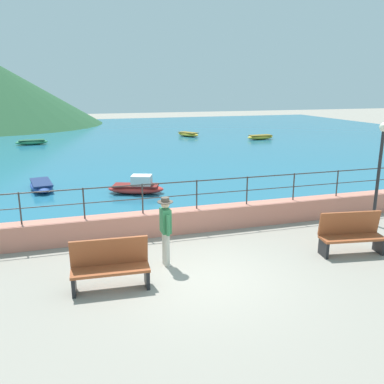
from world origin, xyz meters
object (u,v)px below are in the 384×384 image
at_px(person_walking, 166,228).
at_px(lamp_post, 380,158).
at_px(boat_3, 32,142).
at_px(bench_far, 351,233).
at_px(boat_5, 137,187).
at_px(boat_2, 260,137).
at_px(bench_main, 110,264).
at_px(boat_1, 188,134).
at_px(boat_0, 41,185).

bearing_deg(person_walking, lamp_post, 7.84).
bearing_deg(boat_3, bench_far, -68.47).
distance_m(lamp_post, boat_3, 25.62).
distance_m(bench_far, boat_5, 8.90).
relative_size(person_walking, boat_2, 0.75).
height_order(bench_main, bench_far, same).
distance_m(bench_main, boat_5, 8.05).
relative_size(bench_main, boat_1, 0.71).
bearing_deg(boat_5, bench_far, -60.11).
bearing_deg(person_walking, boat_2, 58.42).
bearing_deg(boat_3, boat_2, -7.14).
height_order(boat_1, boat_5, boat_5).
bearing_deg(boat_0, boat_5, -25.03).
relative_size(boat_1, boat_5, 0.99).
xyz_separation_m(lamp_post, boat_1, (0.93, 24.12, -1.94)).
height_order(bench_main, boat_0, bench_main).
relative_size(boat_0, boat_3, 1.01).
height_order(bench_far, boat_5, bench_far).
bearing_deg(boat_1, lamp_post, -92.21).
distance_m(lamp_post, boat_0, 13.17).
bearing_deg(bench_far, bench_main, -179.12).
relative_size(bench_far, boat_0, 0.73).
xyz_separation_m(boat_0, boat_1, (11.38, 16.34, 0.00)).
bearing_deg(boat_5, boat_3, 107.27).
distance_m(bench_far, boat_2, 23.61).
height_order(lamp_post, boat_2, lamp_post).
height_order(boat_3, boat_5, boat_5).
xyz_separation_m(bench_main, boat_3, (-3.27, 24.45, -0.30)).
distance_m(boat_0, boat_3, 14.92).
xyz_separation_m(bench_main, boat_5, (1.91, 7.81, -0.23)).
bearing_deg(boat_5, lamp_post, -42.13).
xyz_separation_m(boat_2, boat_3, (-17.87, 2.24, 0.00)).
relative_size(lamp_post, boat_0, 1.36).
distance_m(person_walking, boat_2, 25.11).
bearing_deg(person_walking, boat_3, 101.31).
distance_m(bench_far, boat_0, 12.57).
bearing_deg(lamp_post, person_walking, -172.16).
xyz_separation_m(bench_main, boat_1, (9.49, 25.93, -0.30)).
height_order(bench_far, person_walking, person_walking).
height_order(person_walking, boat_3, person_walking).
relative_size(boat_1, boat_3, 1.03).
height_order(lamp_post, boat_3, lamp_post).
xyz_separation_m(bench_far, boat_3, (-9.61, 24.35, -0.30)).
distance_m(lamp_post, boat_2, 21.37).
relative_size(bench_far, boat_1, 0.72).
bearing_deg(boat_3, boat_5, -72.73).
height_order(person_walking, boat_0, person_walking).
xyz_separation_m(bench_far, boat_0, (-8.24, 9.49, -0.30)).
xyz_separation_m(person_walking, boat_1, (8.03, 25.10, -0.72)).
bearing_deg(boat_3, boat_0, -84.72).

